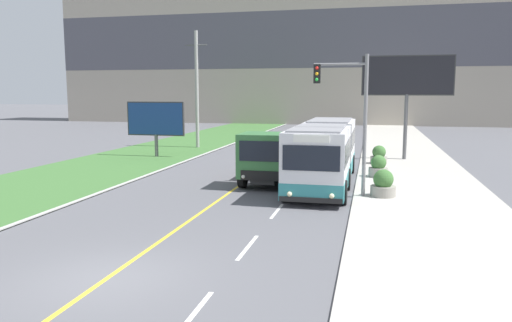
{
  "coord_description": "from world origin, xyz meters",
  "views": [
    {
      "loc": [
        6.19,
        -10.49,
        4.51
      ],
      "look_at": [
        1.1,
        11.35,
        1.4
      ],
      "focal_mm": 35.0,
      "sensor_mm": 36.0,
      "label": 1
    }
  ],
  "objects_px": {
    "planter_round_near": "(383,185)",
    "planter_round_second": "(378,167)",
    "city_bus": "(325,153)",
    "billboard_large": "(407,79)",
    "traffic_light_mast": "(350,108)",
    "dump_truck": "(271,159)",
    "planter_round_third": "(379,156)",
    "billboard_small": "(156,120)",
    "utility_pole_far": "(197,89)"
  },
  "relations": [
    {
      "from": "planter_round_near",
      "to": "planter_round_third",
      "type": "bearing_deg",
      "value": 90.36
    },
    {
      "from": "traffic_light_mast",
      "to": "billboard_small",
      "type": "distance_m",
      "value": 17.44
    },
    {
      "from": "planter_round_near",
      "to": "planter_round_second",
      "type": "bearing_deg",
      "value": 91.71
    },
    {
      "from": "billboard_large",
      "to": "traffic_light_mast",
      "type": "bearing_deg",
      "value": -103.57
    },
    {
      "from": "traffic_light_mast",
      "to": "planter_round_third",
      "type": "xyz_separation_m",
      "value": [
        1.4,
        10.23,
        -3.28
      ]
    },
    {
      "from": "planter_round_second",
      "to": "planter_round_third",
      "type": "height_order",
      "value": "planter_round_second"
    },
    {
      "from": "traffic_light_mast",
      "to": "planter_round_second",
      "type": "bearing_deg",
      "value": 75.73
    },
    {
      "from": "planter_round_third",
      "to": "traffic_light_mast",
      "type": "bearing_deg",
      "value": -97.8
    },
    {
      "from": "dump_truck",
      "to": "billboard_small",
      "type": "height_order",
      "value": "billboard_small"
    },
    {
      "from": "utility_pole_far",
      "to": "planter_round_second",
      "type": "relative_size",
      "value": 8.12
    },
    {
      "from": "dump_truck",
      "to": "utility_pole_far",
      "type": "relative_size",
      "value": 0.72
    },
    {
      "from": "billboard_small",
      "to": "planter_round_second",
      "type": "relative_size",
      "value": 3.63
    },
    {
      "from": "planter_round_third",
      "to": "dump_truck",
      "type": "bearing_deg",
      "value": -122.89
    },
    {
      "from": "traffic_light_mast",
      "to": "planter_round_near",
      "type": "xyz_separation_m",
      "value": [
        1.47,
        0.11,
        -3.27
      ]
    },
    {
      "from": "utility_pole_far",
      "to": "billboard_large",
      "type": "height_order",
      "value": "utility_pole_far"
    },
    {
      "from": "utility_pole_far",
      "to": "billboard_large",
      "type": "bearing_deg",
      "value": -14.37
    },
    {
      "from": "billboard_large",
      "to": "planter_round_near",
      "type": "distance_m",
      "value": 13.59
    },
    {
      "from": "planter_round_second",
      "to": "city_bus",
      "type": "bearing_deg",
      "value": -140.0
    },
    {
      "from": "dump_truck",
      "to": "planter_round_near",
      "type": "relative_size",
      "value": 5.78
    },
    {
      "from": "traffic_light_mast",
      "to": "billboard_small",
      "type": "relative_size",
      "value": 1.45
    },
    {
      "from": "city_bus",
      "to": "billboard_small",
      "type": "height_order",
      "value": "billboard_small"
    },
    {
      "from": "traffic_light_mast",
      "to": "planter_round_second",
      "type": "relative_size",
      "value": 5.28
    },
    {
      "from": "city_bus",
      "to": "planter_round_near",
      "type": "distance_m",
      "value": 4.09
    },
    {
      "from": "billboard_large",
      "to": "billboard_small",
      "type": "bearing_deg",
      "value": -172.96
    },
    {
      "from": "planter_round_third",
      "to": "billboard_small",
      "type": "bearing_deg",
      "value": 178.35
    },
    {
      "from": "utility_pole_far",
      "to": "planter_round_near",
      "type": "height_order",
      "value": "utility_pole_far"
    },
    {
      "from": "billboard_small",
      "to": "planter_round_third",
      "type": "height_order",
      "value": "billboard_small"
    },
    {
      "from": "traffic_light_mast",
      "to": "billboard_large",
      "type": "bearing_deg",
      "value": 76.43
    },
    {
      "from": "dump_truck",
      "to": "planter_round_second",
      "type": "relative_size",
      "value": 5.85
    },
    {
      "from": "city_bus",
      "to": "planter_round_near",
      "type": "height_order",
      "value": "city_bus"
    },
    {
      "from": "dump_truck",
      "to": "planter_round_near",
      "type": "height_order",
      "value": "dump_truck"
    },
    {
      "from": "billboard_small",
      "to": "dump_truck",
      "type": "bearing_deg",
      "value": -40.75
    },
    {
      "from": "dump_truck",
      "to": "billboard_large",
      "type": "distance_m",
      "value": 13.3
    },
    {
      "from": "dump_truck",
      "to": "planter_round_second",
      "type": "bearing_deg",
      "value": 30.57
    },
    {
      "from": "billboard_small",
      "to": "planter_round_second",
      "type": "distance_m",
      "value": 16.15
    },
    {
      "from": "city_bus",
      "to": "traffic_light_mast",
      "type": "bearing_deg",
      "value": -66.24
    },
    {
      "from": "city_bus",
      "to": "utility_pole_far",
      "type": "relative_size",
      "value": 1.23
    },
    {
      "from": "city_bus",
      "to": "dump_truck",
      "type": "height_order",
      "value": "city_bus"
    },
    {
      "from": "traffic_light_mast",
      "to": "planter_round_second",
      "type": "xyz_separation_m",
      "value": [
        1.31,
        5.17,
        -3.27
      ]
    },
    {
      "from": "planter_round_near",
      "to": "planter_round_third",
      "type": "xyz_separation_m",
      "value": [
        -0.06,
        10.11,
        -0.01
      ]
    },
    {
      "from": "city_bus",
      "to": "billboard_large",
      "type": "distance_m",
      "value": 11.36
    },
    {
      "from": "billboard_large",
      "to": "planter_round_second",
      "type": "relative_size",
      "value": 5.98
    },
    {
      "from": "city_bus",
      "to": "planter_round_third",
      "type": "height_order",
      "value": "city_bus"
    },
    {
      "from": "dump_truck",
      "to": "planter_round_second",
      "type": "xyz_separation_m",
      "value": [
        5.15,
        3.04,
        -0.7
      ]
    },
    {
      "from": "dump_truck",
      "to": "billboard_large",
      "type": "height_order",
      "value": "billboard_large"
    },
    {
      "from": "dump_truck",
      "to": "traffic_light_mast",
      "type": "height_order",
      "value": "traffic_light_mast"
    },
    {
      "from": "city_bus",
      "to": "billboard_large",
      "type": "relative_size",
      "value": 1.68
    },
    {
      "from": "planter_round_second",
      "to": "billboard_small",
      "type": "bearing_deg",
      "value": 159.96
    },
    {
      "from": "city_bus",
      "to": "billboard_large",
      "type": "bearing_deg",
      "value": 65.85
    },
    {
      "from": "billboard_small",
      "to": "planter_round_second",
      "type": "xyz_separation_m",
      "value": [
        15.06,
        -5.49,
        -2.01
      ]
    }
  ]
}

